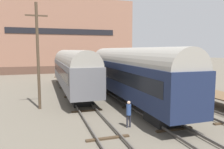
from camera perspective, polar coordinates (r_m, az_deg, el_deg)
name	(u,v)px	position (r m, az deg, el deg)	size (l,w,h in m)	color
ground_plane	(152,117)	(17.42, 10.35, -10.78)	(200.00, 200.00, 0.00)	#60594C
track_left	(96,121)	(15.83, -4.33, -11.93)	(2.60, 60.00, 0.26)	#4C4742
track_middle	(152,115)	(17.38, 10.36, -10.33)	(2.60, 60.00, 0.26)	#4C4742
track_right	(200,110)	(19.83, 21.92, -8.58)	(2.60, 60.00, 0.26)	#4C4742
train_car_grey	(72,68)	(26.66, -10.40, 1.60)	(2.97, 18.89, 5.10)	black
train_car_brown	(134,66)	(30.90, 5.77, 2.25)	(3.11, 15.07, 5.09)	black
train_car_navy	(130,72)	(20.73, 4.72, 0.67)	(2.98, 18.24, 5.33)	black
person_worker	(129,112)	(14.63, 4.39, -9.62)	(0.32, 0.32, 1.79)	#282833
utility_pole	(38,55)	(19.62, -18.79, 4.84)	(1.80, 0.24, 9.05)	#473828
warehouse_building	(61,37)	(54.12, -13.27, 9.57)	(32.34, 10.98, 16.38)	brown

